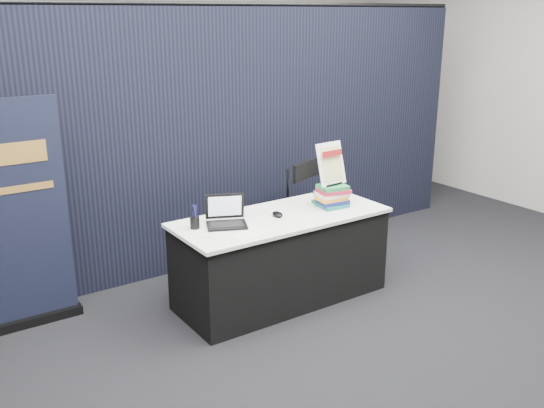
{
  "coord_description": "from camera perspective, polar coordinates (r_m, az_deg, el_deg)",
  "views": [
    {
      "loc": [
        -2.72,
        -3.31,
        2.35
      ],
      "look_at": [
        -0.09,
        0.55,
        0.87
      ],
      "focal_mm": 40.0,
      "sensor_mm": 36.0,
      "label": 1
    }
  ],
  "objects": [
    {
      "name": "stacking_chair",
      "position": [
        5.75,
        4.26,
        -0.61
      ],
      "size": [
        0.58,
        0.6,
        1.0
      ],
      "rotation": [
        0.0,
        0.0,
        0.37
      ],
      "color": "black",
      "rests_on": "floor"
    },
    {
      "name": "pen_cup",
      "position": [
        4.71,
        -7.28,
        -1.74
      ],
      "size": [
        0.09,
        0.09,
        0.1
      ],
      "primitive_type": "cylinder",
      "rotation": [
        0.0,
        0.0,
        0.24
      ],
      "color": "black",
      "rests_on": "display_table"
    },
    {
      "name": "display_table",
      "position": [
        5.12,
        0.86,
        -5.06
      ],
      "size": [
        1.8,
        0.75,
        0.75
      ],
      "color": "black",
      "rests_on": "floor"
    },
    {
      "name": "mouse",
      "position": [
        4.96,
        0.52,
        -0.96
      ],
      "size": [
        0.09,
        0.13,
        0.04
      ],
      "primitive_type": "ellipsoid",
      "rotation": [
        0.0,
        0.0,
        -0.14
      ],
      "color": "black",
      "rests_on": "display_table"
    },
    {
      "name": "drape_partition",
      "position": [
        5.73,
        -5.18,
        5.97
      ],
      "size": [
        6.0,
        0.08,
        2.4
      ],
      "primitive_type": "cube",
      "color": "black",
      "rests_on": "floor"
    },
    {
      "name": "brochure_left",
      "position": [
        4.63,
        -4.69,
        -2.63
      ],
      "size": [
        0.39,
        0.34,
        0.0
      ],
      "primitive_type": "cube",
      "rotation": [
        0.0,
        0.0,
        0.44
      ],
      "color": "silver",
      "rests_on": "display_table"
    },
    {
      "name": "wall_back",
      "position": [
        7.82,
        -14.16,
        12.7
      ],
      "size": [
        8.0,
        0.02,
        3.5
      ],
      "primitive_type": "cube",
      "color": "#A3A09A",
      "rests_on": "floor"
    },
    {
      "name": "brochure_right",
      "position": [
        4.71,
        -3.92,
        -2.25
      ],
      "size": [
        0.32,
        0.28,
        0.0
      ],
      "primitive_type": "cube",
      "rotation": [
        0.0,
        0.0,
        0.37
      ],
      "color": "white",
      "rests_on": "display_table"
    },
    {
      "name": "laptop",
      "position": [
        4.76,
        -4.54,
        -1.37
      ],
      "size": [
        0.37,
        0.36,
        0.24
      ],
      "rotation": [
        0.0,
        0.0,
        -0.42
      ],
      "color": "black",
      "rests_on": "display_table"
    },
    {
      "name": "pullup_banner",
      "position": [
        4.93,
        -22.52,
        -2.27
      ],
      "size": [
        0.75,
        0.1,
        1.77
      ],
      "rotation": [
        0.0,
        0.0,
        -0.01
      ],
      "color": "black",
      "rests_on": "floor"
    },
    {
      "name": "info_sign",
      "position": [
        5.15,
        5.58,
        3.74
      ],
      "size": [
        0.28,
        0.15,
        0.37
      ],
      "rotation": [
        0.0,
        0.0,
        0.07
      ],
      "color": "black",
      "rests_on": "book_stack_tall"
    },
    {
      "name": "floor",
      "position": [
        4.89,
        4.63,
        -11.18
      ],
      "size": [
        8.0,
        8.0,
        0.0
      ],
      "primitive_type": "plane",
      "color": "black",
      "rests_on": "ground"
    },
    {
      "name": "book_stack_short",
      "position": [
        5.29,
        5.08,
        0.55
      ],
      "size": [
        0.23,
        0.2,
        0.11
      ],
      "rotation": [
        0.0,
        0.0,
        -0.34
      ],
      "color": "#1F773C",
      "rests_on": "display_table"
    },
    {
      "name": "brochure_mid",
      "position": [
        4.6,
        -2.23,
        -2.7
      ],
      "size": [
        0.36,
        0.29,
        0.0
      ],
      "primitive_type": "cube",
      "rotation": [
        0.0,
        0.0,
        0.19
      ],
      "color": "white",
      "rests_on": "display_table"
    },
    {
      "name": "book_stack_tall",
      "position": [
        5.2,
        5.71,
        0.73
      ],
      "size": [
        0.26,
        0.21,
        0.19
      ],
      "rotation": [
        0.0,
        0.0,
        -0.13
      ],
      "color": "#1A6063",
      "rests_on": "display_table"
    }
  ]
}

